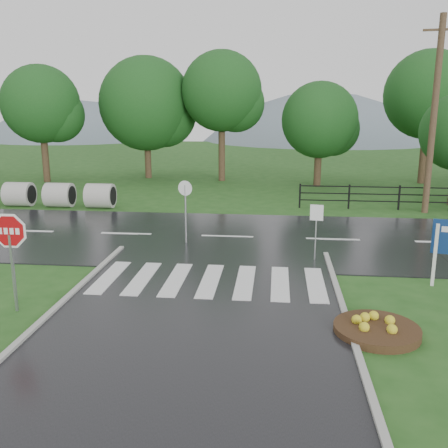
# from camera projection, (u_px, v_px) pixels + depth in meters

# --- Properties ---
(ground) EXTENTS (120.00, 120.00, 0.00)m
(ground) POSITION_uv_depth(u_px,v_px,m) (176.00, 373.00, 9.53)
(ground) COLOR #224F1A
(ground) RESTS_ON ground
(main_road) EXTENTS (90.00, 8.00, 0.04)m
(main_road) POSITION_uv_depth(u_px,v_px,m) (227.00, 237.00, 19.20)
(main_road) COLOR black
(main_road) RESTS_ON ground
(crosswalk) EXTENTS (6.50, 2.80, 0.02)m
(crosswalk) POSITION_uv_depth(u_px,v_px,m) (210.00, 280.00, 14.35)
(crosswalk) COLOR silver
(crosswalk) RESTS_ON ground
(fence_west) EXTENTS (9.58, 0.08, 1.20)m
(fence_west) POSITION_uv_depth(u_px,v_px,m) (399.00, 195.00, 24.04)
(fence_west) COLOR black
(fence_west) RESTS_ON ground
(hills) EXTENTS (102.00, 48.00, 48.00)m
(hills) POSITION_uv_depth(u_px,v_px,m) (286.00, 243.00, 75.66)
(hills) COLOR slate
(hills) RESTS_ON ground
(treeline) EXTENTS (83.20, 5.20, 10.00)m
(treeline) POSITION_uv_depth(u_px,v_px,m) (264.00, 182.00, 32.63)
(treeline) COLOR #134016
(treeline) RESTS_ON ground
(stop_sign) EXTENTS (1.17, 0.06, 2.64)m
(stop_sign) POSITION_uv_depth(u_px,v_px,m) (10.00, 239.00, 11.96)
(stop_sign) COLOR #939399
(stop_sign) RESTS_ON ground
(flower_bed) EXTENTS (1.90, 1.90, 0.38)m
(flower_bed) POSITION_uv_depth(u_px,v_px,m) (377.00, 328.00, 11.10)
(flower_bed) COLOR #332111
(flower_bed) RESTS_ON ground
(reg_sign_small) EXTENTS (0.42, 0.09, 1.89)m
(reg_sign_small) POSITION_uv_depth(u_px,v_px,m) (316.00, 221.00, 15.97)
(reg_sign_small) COLOR #939399
(reg_sign_small) RESTS_ON ground
(reg_sign_round) EXTENTS (0.53, 0.18, 2.35)m
(reg_sign_round) POSITION_uv_depth(u_px,v_px,m) (185.00, 205.00, 17.96)
(reg_sign_round) COLOR #939399
(reg_sign_round) RESTS_ON ground
(utility_pole_east) EXTENTS (1.57, 0.36, 8.85)m
(utility_pole_east) POSITION_uv_depth(u_px,v_px,m) (434.00, 115.00, 22.56)
(utility_pole_east) COLOR #473523
(utility_pole_east) RESTS_ON ground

